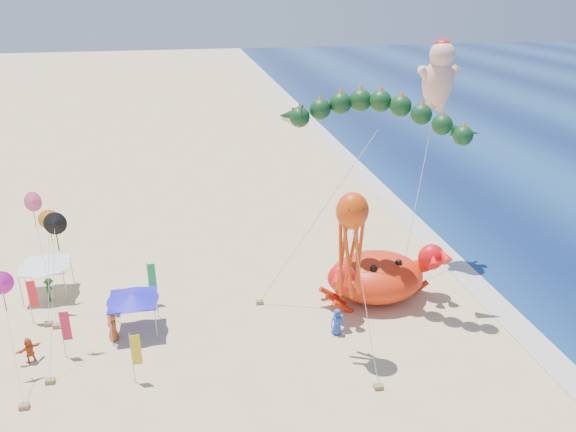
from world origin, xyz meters
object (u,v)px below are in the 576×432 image
(dragon_kite, at_px, (376,120))
(cherub_kite, at_px, (439,74))
(canopy_white, at_px, (44,263))
(crab_inflatable, at_px, (377,276))
(octopus_kite, at_px, (351,237))
(canopy_blue, at_px, (133,297))

(dragon_kite, relative_size, cherub_kite, 0.83)
(dragon_kite, relative_size, canopy_white, 4.12)
(crab_inflatable, relative_size, dragon_kite, 0.64)
(canopy_white, bearing_deg, dragon_kite, -13.27)
(cherub_kite, distance_m, canopy_white, 30.85)
(dragon_kite, height_order, octopus_kite, dragon_kite)
(dragon_kite, distance_m, octopus_kite, 8.08)
(cherub_kite, height_order, canopy_white, cherub_kite)
(octopus_kite, bearing_deg, crab_inflatable, 55.69)
(cherub_kite, xyz_separation_m, canopy_blue, (-22.13, -6.54, -11.96))
(canopy_blue, xyz_separation_m, canopy_white, (-6.30, 5.89, 0.00))
(crab_inflatable, bearing_deg, canopy_blue, -176.84)
(dragon_kite, bearing_deg, canopy_blue, -177.20)
(dragon_kite, xyz_separation_m, canopy_white, (-21.78, 5.14, -10.22))
(crab_inflatable, xyz_separation_m, canopy_blue, (-16.28, -0.90, 0.72))
(canopy_blue, height_order, canopy_white, same)
(octopus_kite, relative_size, canopy_blue, 3.18)
(octopus_kite, distance_m, canopy_blue, 14.28)
(octopus_kite, height_order, canopy_white, octopus_kite)
(crab_inflatable, height_order, octopus_kite, octopus_kite)
(crab_inflatable, relative_size, cherub_kite, 0.53)
(crab_inflatable, xyz_separation_m, octopus_kite, (-3.86, -5.66, 5.90))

